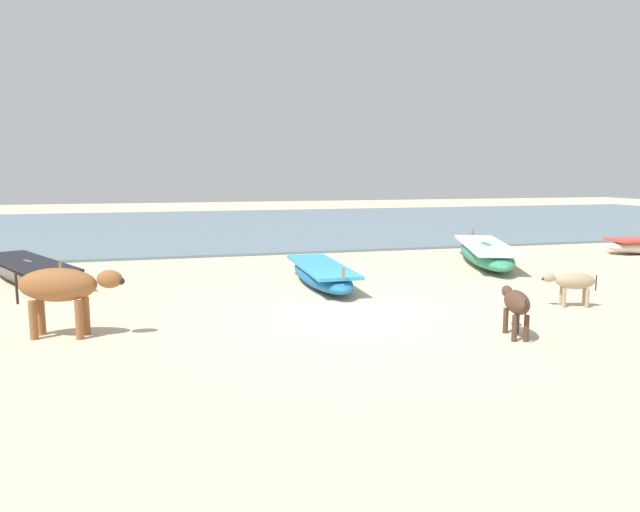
{
  "coord_description": "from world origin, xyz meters",
  "views": [
    {
      "loc": [
        -3.26,
        -9.47,
        2.44
      ],
      "look_at": [
        0.14,
        2.95,
        0.6
      ],
      "focal_mm": 32.84,
      "sensor_mm": 36.0,
      "label": 1
    }
  ],
  "objects_px": {
    "fishing_boat_2": "(321,274)",
    "cow_adult_brown": "(62,288)",
    "calf_near_dark": "(516,303)",
    "calf_far_dun": "(573,282)",
    "fishing_boat_3": "(485,253)",
    "fishing_boat_1": "(28,270)"
  },
  "relations": [
    {
      "from": "fishing_boat_2",
      "to": "fishing_boat_3",
      "type": "height_order",
      "value": "fishing_boat_3"
    },
    {
      "from": "fishing_boat_2",
      "to": "cow_adult_brown",
      "type": "relative_size",
      "value": 2.36
    },
    {
      "from": "fishing_boat_2",
      "to": "calf_near_dark",
      "type": "relative_size",
      "value": 3.51
    },
    {
      "from": "cow_adult_brown",
      "to": "calf_far_dun",
      "type": "distance_m",
      "value": 8.69
    },
    {
      "from": "fishing_boat_1",
      "to": "fishing_boat_3",
      "type": "relative_size",
      "value": 0.91
    },
    {
      "from": "calf_far_dun",
      "to": "calf_near_dark",
      "type": "bearing_deg",
      "value": 53.48
    },
    {
      "from": "fishing_boat_1",
      "to": "fishing_boat_3",
      "type": "height_order",
      "value": "fishing_boat_3"
    },
    {
      "from": "fishing_boat_2",
      "to": "cow_adult_brown",
      "type": "xyz_separation_m",
      "value": [
        -4.79,
        -2.9,
        0.5
      ]
    },
    {
      "from": "cow_adult_brown",
      "to": "calf_near_dark",
      "type": "xyz_separation_m",
      "value": [
        6.52,
        -1.76,
        -0.24
      ]
    },
    {
      "from": "fishing_boat_2",
      "to": "calf_near_dark",
      "type": "distance_m",
      "value": 4.97
    },
    {
      "from": "fishing_boat_1",
      "to": "calf_far_dun",
      "type": "distance_m",
      "value": 11.42
    },
    {
      "from": "calf_near_dark",
      "to": "calf_far_dun",
      "type": "relative_size",
      "value": 1.12
    },
    {
      "from": "fishing_boat_2",
      "to": "fishing_boat_3",
      "type": "distance_m",
      "value": 5.37
    },
    {
      "from": "fishing_boat_2",
      "to": "cow_adult_brown",
      "type": "height_order",
      "value": "cow_adult_brown"
    },
    {
      "from": "fishing_boat_2",
      "to": "calf_near_dark",
      "type": "bearing_deg",
      "value": 21.95
    },
    {
      "from": "fishing_boat_2",
      "to": "calf_far_dun",
      "type": "xyz_separation_m",
      "value": [
        3.89,
        -3.2,
        0.21
      ]
    },
    {
      "from": "cow_adult_brown",
      "to": "calf_near_dark",
      "type": "height_order",
      "value": "cow_adult_brown"
    },
    {
      "from": "fishing_boat_1",
      "to": "calf_far_dun",
      "type": "relative_size",
      "value": 4.77
    },
    {
      "from": "calf_near_dark",
      "to": "calf_far_dun",
      "type": "xyz_separation_m",
      "value": [
        2.16,
        1.45,
        -0.05
      ]
    },
    {
      "from": "fishing_boat_1",
      "to": "calf_far_dun",
      "type": "xyz_separation_m",
      "value": [
        10.13,
        -5.27,
        0.19
      ]
    },
    {
      "from": "fishing_boat_1",
      "to": "calf_near_dark",
      "type": "xyz_separation_m",
      "value": [
        7.97,
        -6.71,
        0.24
      ]
    },
    {
      "from": "fishing_boat_1",
      "to": "fishing_boat_2",
      "type": "bearing_deg",
      "value": 44.61
    }
  ]
}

